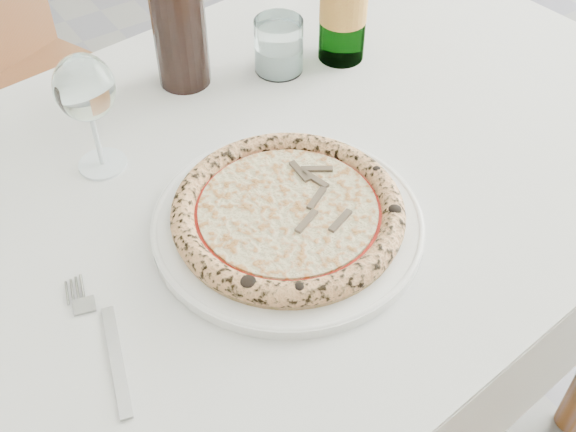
% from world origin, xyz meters
% --- Properties ---
extents(dining_table, '(1.41, 0.92, 0.76)m').
position_xyz_m(dining_table, '(-0.03, 0.01, 0.66)').
color(dining_table, brown).
rests_on(dining_table, floor).
extents(chair_far, '(0.56, 0.56, 0.93)m').
position_xyz_m(chair_far, '(-0.15, 0.79, 0.53)').
color(chair_far, brown).
rests_on(chair_far, floor).
extents(plate, '(0.33, 0.33, 0.02)m').
position_xyz_m(plate, '(-0.03, -0.09, 0.76)').
color(plate, white).
rests_on(plate, dining_table).
extents(pizza, '(0.28, 0.28, 0.03)m').
position_xyz_m(pizza, '(-0.03, -0.09, 0.78)').
color(pizza, tan).
rests_on(pizza, plate).
extents(fork, '(0.05, 0.20, 0.00)m').
position_xyz_m(fork, '(-0.28, -0.12, 0.76)').
color(fork, '#999999').
rests_on(fork, dining_table).
extents(wine_glass, '(0.08, 0.08, 0.17)m').
position_xyz_m(wine_glass, '(-0.17, 0.14, 0.88)').
color(wine_glass, white).
rests_on(wine_glass, dining_table).
extents(tumbler, '(0.07, 0.07, 0.08)m').
position_xyz_m(tumbler, '(0.15, 0.20, 0.79)').
color(tumbler, white).
rests_on(tumbler, dining_table).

